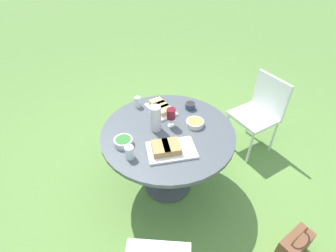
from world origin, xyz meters
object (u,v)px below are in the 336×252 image
at_px(handbag, 294,245).
at_px(wine_glass, 171,114).
at_px(water_pitcher, 155,118).
at_px(dining_table, 168,141).
at_px(chair_near_right, 260,109).

bearing_deg(handbag, wine_glass, -74.82).
bearing_deg(handbag, water_pitcher, -69.66).
height_order(dining_table, handbag, dining_table).
relative_size(water_pitcher, wine_glass, 1.33).
height_order(wine_glass, handbag, wine_glass).
height_order(dining_table, wine_glass, wine_glass).
height_order(water_pitcher, wine_glass, water_pitcher).
bearing_deg(dining_table, water_pitcher, -51.95).
xyz_separation_m(chair_near_right, handbag, (0.79, 1.08, -0.40)).
xyz_separation_m(dining_table, water_pitcher, (0.07, -0.09, 0.23)).
xyz_separation_m(dining_table, handbag, (-0.40, 1.18, -0.49)).
distance_m(chair_near_right, handbag, 1.40).
height_order(chair_near_right, handbag, chair_near_right).
xyz_separation_m(water_pitcher, wine_glass, (-0.14, 0.04, 0.01)).
xyz_separation_m(dining_table, wine_glass, (-0.07, -0.05, 0.24)).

